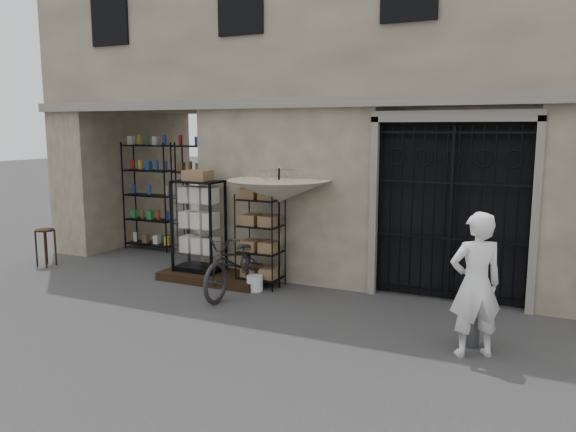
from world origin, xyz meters
The scene contains 14 objects.
ground centered at (0.00, 0.00, 0.00)m, with size 80.00×80.00×0.00m, color black.
main_building centered at (0.00, 4.00, 4.50)m, with size 14.00×4.00×9.00m, color tan.
shop_recess centered at (-4.50, 2.80, 1.50)m, with size 3.00×1.70×3.00m, color black.
shop_shelving centered at (-4.55, 3.30, 1.25)m, with size 2.70×0.50×2.50m, color black.
iron_gate centered at (1.75, 2.28, 1.50)m, with size 2.50×0.21×3.00m.
step_platform centered at (-2.40, 1.55, 0.07)m, with size 2.00×0.90×0.15m, color black.
display_cabinet centered at (-2.74, 1.59, 0.92)m, with size 0.87×0.56×1.85m.
wire_rack centered at (-1.45, 1.62, 0.82)m, with size 0.88×0.78×1.67m.
market_umbrella centered at (-1.10, 1.66, 1.84)m, with size 1.87×1.90×2.55m.
white_bucket centered at (-1.39, 1.30, 0.14)m, with size 0.28×0.28×0.27m, color silver.
bicycle centered at (-1.61, 1.06, 0.00)m, with size 0.72×1.08×2.06m, color black.
wooden_stool centered at (-6.14, 1.05, 0.40)m, with size 0.37×0.37×0.77m.
steel_bollard centered at (2.39, 0.27, 0.46)m, with size 0.17×0.17×0.92m, color #535458.
shopkeeper centered at (2.42, -0.02, 0.00)m, with size 0.66×1.82×0.44m, color white.
Camera 1 is at (3.17, -7.04, 2.81)m, focal length 35.00 mm.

